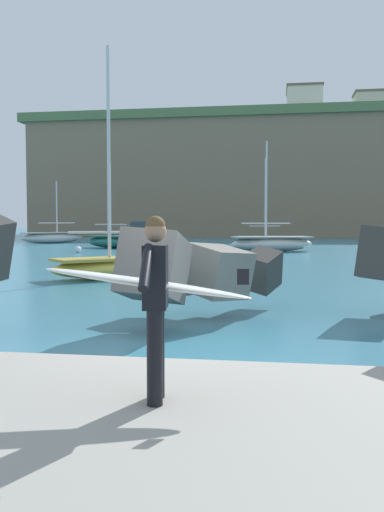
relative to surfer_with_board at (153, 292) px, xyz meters
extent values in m
plane|color=teal|center=(-0.53, 3.39, -1.28)|extent=(400.00, 400.00, 0.00)
cube|color=#9E998E|center=(-0.53, -0.61, -1.16)|extent=(48.00, 4.40, 0.24)
cube|color=slate|center=(-0.05, 6.05, -0.31)|extent=(1.58, 1.50, 1.20)
cube|color=#3D3A38|center=(0.80, 7.59, -0.41)|extent=(0.94, 1.19, 1.14)
cube|color=#605B56|center=(-1.01, 4.38, -0.11)|extent=(1.19, 1.49, 1.45)
cube|color=gray|center=(-1.04, 6.23, -0.34)|extent=(1.11, 1.31, 1.20)
cylinder|color=black|center=(0.06, -0.22, -0.59)|extent=(0.15, 0.15, 0.90)
cylinder|color=black|center=(0.03, 0.02, -0.59)|extent=(0.15, 0.15, 0.90)
cube|color=black|center=(0.05, -0.10, 0.16)|extent=(0.27, 0.41, 0.60)
sphere|color=#A87A5B|center=(0.05, -0.10, 0.59)|extent=(0.21, 0.21, 0.21)
sphere|color=brown|center=(0.05, -0.10, 0.64)|extent=(0.19, 0.19, 0.19)
cylinder|color=black|center=(0.05, -0.48, 0.28)|extent=(0.16, 0.53, 0.41)
cylinder|color=black|center=(0.01, 0.15, 0.12)|extent=(0.09, 0.09, 0.56)
ellipsoid|color=white|center=(-0.09, 0.20, 0.06)|extent=(2.12, 0.64, 0.37)
cube|color=black|center=(0.85, 0.33, 0.13)|extent=(0.12, 0.04, 0.16)
ellipsoid|color=beige|center=(0.60, 33.10, -0.76)|extent=(6.10, 4.02, 1.03)
cube|color=#9C9991|center=(0.60, 33.10, -0.29)|extent=(5.62, 3.70, 0.10)
cylinder|color=silver|center=(0.20, 32.95, 2.96)|extent=(0.12, 0.12, 6.42)
cylinder|color=silver|center=(0.20, 32.95, 0.65)|extent=(3.24, 1.29, 0.08)
ellipsoid|color=beige|center=(-20.46, 45.66, -0.75)|extent=(5.38, 5.96, 1.05)
cube|color=#9C9991|center=(-20.46, 45.66, -0.27)|extent=(4.95, 5.49, 0.10)
cylinder|color=silver|center=(-20.16, 46.03, 2.23)|extent=(0.12, 0.12, 4.93)
cylinder|color=silver|center=(-20.16, 46.03, 0.67)|extent=(2.52, 2.98, 0.08)
ellipsoid|color=#EAC64C|center=(-4.46, 13.94, -0.91)|extent=(4.82, 4.62, 0.73)
cube|color=#AF9539|center=(-4.46, 13.94, -0.59)|extent=(4.43, 4.25, 0.10)
cylinder|color=silver|center=(-4.74, 13.69, 3.11)|extent=(0.12, 0.12, 7.32)
cylinder|color=silver|center=(-4.74, 13.69, 0.35)|extent=(2.28, 2.11, 0.08)
ellipsoid|color=white|center=(-12.46, 46.59, -0.76)|extent=(6.40, 2.25, 1.04)
cube|color=#ACACAC|center=(-12.46, 46.59, -0.28)|extent=(5.89, 2.07, 0.10)
cube|color=#33383D|center=(-12.00, 46.64, 0.25)|extent=(1.97, 1.14, 0.99)
cube|color=#334C5B|center=(-12.00, 46.64, 0.81)|extent=(1.77, 1.03, 0.12)
ellipsoid|color=#1E6656|center=(-0.61, 46.40, -0.89)|extent=(5.12, 3.02, 0.77)
cube|color=#164C41|center=(-0.61, 46.40, -0.55)|extent=(4.71, 2.78, 0.10)
cylinder|color=silver|center=(-0.26, 46.50, 3.04)|extent=(0.12, 0.12, 7.09)
cylinder|color=silver|center=(-0.26, 46.50, 0.39)|extent=(2.80, 0.90, 0.08)
ellipsoid|color=#1E6656|center=(-11.54, 36.61, -0.81)|extent=(5.53, 3.62, 0.93)
cube|color=#164C41|center=(-11.54, 36.61, -0.38)|extent=(5.09, 3.33, 0.10)
cylinder|color=silver|center=(-11.91, 36.76, 2.47)|extent=(0.12, 0.12, 5.63)
cylinder|color=silver|center=(-11.91, 36.76, 0.56)|extent=(2.95, 1.31, 0.08)
sphere|color=silver|center=(-11.83, 29.45, -1.06)|extent=(0.44, 0.44, 0.44)
cube|color=#847056|center=(17.04, 87.20, 6.59)|extent=(100.97, 39.37, 15.74)
cube|color=#567547|center=(17.04, 87.20, 15.06)|extent=(102.99, 40.15, 1.20)
cube|color=beige|center=(15.05, 82.43, 17.72)|extent=(6.40, 4.40, 4.12)
cube|color=#66564C|center=(15.05, 82.43, 19.93)|extent=(6.72, 4.62, 0.30)
cube|color=silver|center=(4.62, 87.40, 18.76)|extent=(5.39, 7.44, 6.19)
cube|color=#66564C|center=(4.62, 87.40, 22.00)|extent=(5.66, 7.81, 0.30)
camera|label=1|loc=(1.22, -5.26, 0.67)|focal=39.33mm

